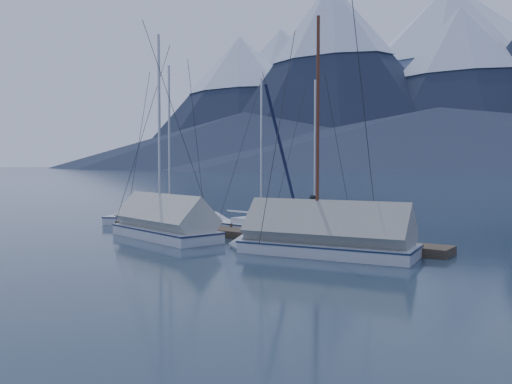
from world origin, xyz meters
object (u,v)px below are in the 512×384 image
at_px(sailboat_open_mid, 268,230).
at_px(sailboat_covered_near, 313,241).
at_px(sailboat_covered_far, 159,226).
at_px(sailboat_open_left, 179,222).
at_px(sailboat_open_right, 322,232).
at_px(person, 314,215).

distance_m(sailboat_open_mid, sailboat_covered_near, 6.49).
height_order(sailboat_covered_near, sailboat_covered_far, sailboat_covered_far).
bearing_deg(sailboat_covered_near, sailboat_open_left, 158.15).
bearing_deg(sailboat_open_right, sailboat_covered_far, -139.43).
bearing_deg(sailboat_covered_near, person, 118.00).
bearing_deg(sailboat_open_mid, person, -24.51).
bearing_deg(person, sailboat_covered_near, -141.15).
distance_m(sailboat_open_right, sailboat_covered_far, 8.03).
height_order(sailboat_open_left, sailboat_covered_near, sailboat_covered_near).
xyz_separation_m(sailboat_covered_far, person, (7.05, 2.60, 0.72)).
distance_m(sailboat_open_right, sailboat_covered_near, 5.76).
relative_size(sailboat_open_left, person, 5.61).
distance_m(sailboat_open_left, sailboat_open_right, 8.98).
bearing_deg(person, sailboat_open_right, 30.81).
bearing_deg(sailboat_covered_near, sailboat_open_right, 114.11).
relative_size(sailboat_open_mid, sailboat_covered_near, 0.85).
bearing_deg(sailboat_open_right, sailboat_open_mid, -158.40).
bearing_deg(sailboat_open_left, sailboat_covered_far, -57.65).
distance_m(sailboat_open_right, person, 2.99).
distance_m(sailboat_covered_far, person, 7.54).
height_order(sailboat_open_left, sailboat_open_right, sailboat_open_left).
xyz_separation_m(sailboat_open_mid, person, (3.51, -1.60, 1.09)).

